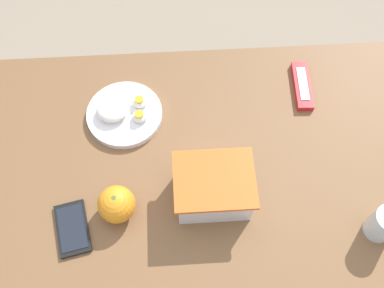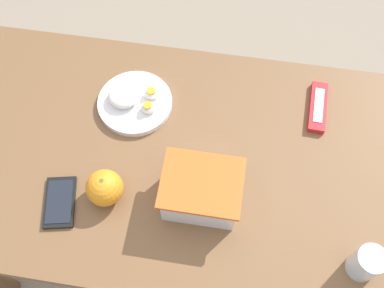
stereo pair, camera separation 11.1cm
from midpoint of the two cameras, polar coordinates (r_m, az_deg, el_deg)
name	(u,v)px [view 1 (the left image)]	position (r m, az deg, el deg)	size (l,w,h in m)	color
ground_plane	(185,238)	(1.79, -2.74, -12.05)	(10.00, 10.00, 0.00)	gray
table	(181,174)	(1.20, -4.00, -4.10)	(1.29, 0.69, 0.71)	brown
food_container	(213,189)	(1.04, -0.31, -6.02)	(0.18, 0.15, 0.10)	white
orange_fruit	(117,204)	(1.05, -12.57, -7.81)	(0.09, 0.09, 0.09)	orange
rice_plate	(123,113)	(1.19, -11.39, 3.63)	(0.20, 0.20, 0.05)	white
candy_bar	(302,86)	(1.25, 11.37, 7.05)	(0.05, 0.15, 0.02)	red
cell_phone	(73,228)	(1.10, -17.79, -10.45)	(0.10, 0.14, 0.01)	black
drinking_glass	(384,224)	(1.08, 20.50, -9.78)	(0.06, 0.06, 0.09)	silver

